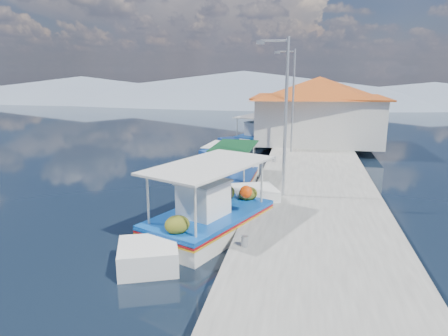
# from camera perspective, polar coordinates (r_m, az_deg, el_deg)

# --- Properties ---
(ground) EXTENTS (160.00, 160.00, 0.00)m
(ground) POSITION_cam_1_polar(r_m,az_deg,el_deg) (15.42, -9.68, -6.76)
(ground) COLOR black
(ground) RESTS_ON ground
(quay) EXTENTS (5.00, 44.00, 0.50)m
(quay) POSITION_cam_1_polar(r_m,az_deg,el_deg) (20.14, 12.55, -1.31)
(quay) COLOR #A9A79E
(quay) RESTS_ON ground
(bollards) EXTENTS (0.20, 17.20, 0.30)m
(bollards) POSITION_cam_1_polar(r_m,az_deg,el_deg) (19.36, 6.43, -0.44)
(bollards) COLOR #A5A8AD
(bollards) RESTS_ON quay
(main_caique) EXTENTS (4.36, 7.42, 2.65)m
(main_caique) POSITION_cam_1_polar(r_m,az_deg,el_deg) (13.58, -2.10, -7.12)
(main_caique) COLOR white
(main_caique) RESTS_ON ground
(caique_green_canopy) EXTENTS (1.87, 5.91, 2.21)m
(caique_green_canopy) POSITION_cam_1_polar(r_m,az_deg,el_deg) (18.89, 1.46, -1.71)
(caique_green_canopy) COLOR white
(caique_green_canopy) RESTS_ON ground
(caique_blue_hull) EXTENTS (1.93, 5.37, 0.96)m
(caique_blue_hull) POSITION_cam_1_polar(r_m,az_deg,el_deg) (26.39, -0.57, 2.55)
(caique_blue_hull) COLOR navy
(caique_blue_hull) RESTS_ON ground
(caique_far) EXTENTS (3.30, 6.10, 2.27)m
(caique_far) POSITION_cam_1_polar(r_m,az_deg,el_deg) (30.40, 4.42, 4.29)
(caique_far) COLOR white
(caique_far) RESTS_ON ground
(harbor_building) EXTENTS (10.49, 10.49, 4.40)m
(harbor_building) POSITION_cam_1_polar(r_m,az_deg,el_deg) (28.61, 13.08, 8.15)
(harbor_building) COLOR silver
(harbor_building) RESTS_ON quay
(lamp_post_near) EXTENTS (1.21, 0.14, 6.00)m
(lamp_post_near) POSITION_cam_1_polar(r_m,az_deg,el_deg) (15.57, 8.33, 8.06)
(lamp_post_near) COLOR #A5A8AD
(lamp_post_near) RESTS_ON quay
(lamp_post_far) EXTENTS (1.21, 0.14, 6.00)m
(lamp_post_far) POSITION_cam_1_polar(r_m,az_deg,el_deg) (24.53, 9.47, 9.99)
(lamp_post_far) COLOR #A5A8AD
(lamp_post_far) RESTS_ON quay
(mountain_ridge) EXTENTS (171.40, 96.00, 5.50)m
(mountain_ridge) POSITION_cam_1_polar(r_m,az_deg,el_deg) (69.57, 12.40, 10.58)
(mountain_ridge) COLOR slate
(mountain_ridge) RESTS_ON ground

